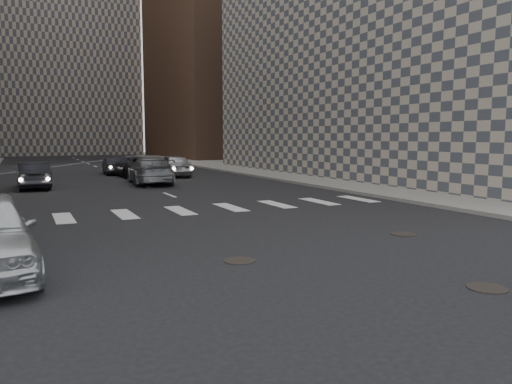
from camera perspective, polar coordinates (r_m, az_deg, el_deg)
ground at (r=10.91m, az=10.50°, el=-8.07°), size 160.00×160.00×0.00m
sidewalk_right at (r=35.37m, az=10.60°, el=1.97°), size 13.00×80.00×0.15m
building_right at (r=37.55m, az=17.60°, el=18.79°), size 15.00×33.00×22.00m
tower_right at (r=70.42m, az=-3.03°, el=18.86°), size 18.00×24.00×36.00m
tower_center at (r=89.34m, az=-21.95°, el=19.67°), size 22.00×20.00×48.00m
manhole_a at (r=9.94m, az=24.91°, el=-9.92°), size 0.70×0.70×0.02m
manhole_b at (r=10.95m, az=-1.86°, el=-7.85°), size 0.70×0.70×0.02m
manhole_c at (r=14.46m, az=16.50°, el=-4.63°), size 0.70×0.70×0.02m
traffic_car_a at (r=28.48m, az=-24.11°, el=1.75°), size 1.62×4.28×1.39m
traffic_car_b at (r=29.24m, az=-12.02°, el=2.43°), size 2.63×5.52×1.55m
traffic_car_c at (r=34.94m, az=-13.82°, el=2.82°), size 2.66×5.00×1.34m
traffic_car_d at (r=34.54m, az=-9.41°, el=3.03°), size 1.99×4.54×1.52m
traffic_car_e at (r=37.38m, az=-15.90°, el=2.95°), size 1.60×4.02×1.30m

